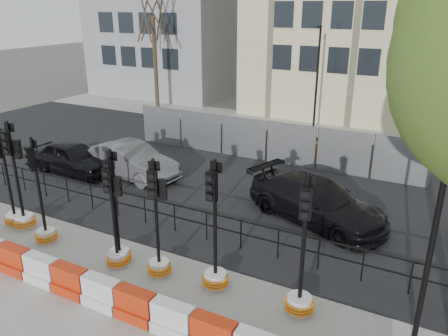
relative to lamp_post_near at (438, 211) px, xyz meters
The scene contains 22 objects.
ground 8.18m from the lamp_post_near, behind, with size 120.00×120.00×0.00m, color #51514C.
sidewalk_near 8.53m from the lamp_post_near, 161.70° to the right, with size 40.00×6.00×0.02m, color gray.
road 11.09m from the lamp_post_near, 134.93° to the left, with size 40.00×14.00×0.03m, color black.
sidewalk_far 18.42m from the lamp_post_near, 114.42° to the left, with size 40.00×4.00×0.02m, color gray.
building_grey 31.35m from the lamp_post_near, 133.69° to the left, with size 11.00×9.06×14.00m.
kerb_railing 8.10m from the lamp_post_near, 167.09° to the left, with size 18.00×0.04×1.00m.
heras_fencing 12.75m from the lamp_post_near, 123.73° to the left, with size 14.33×1.72×2.00m.
lamp_post_far 17.01m from the lamp_post_near, 114.30° to the left, with size 0.12×0.56×6.00m.
lamp_post_near is the anchor object (origin of this frame).
tree_bare_far 24.71m from the lamp_post_near, 139.11° to the left, with size 2.00×2.00×9.00m.
barrier_row 8.34m from the lamp_post_near, 163.09° to the right, with size 14.65×0.50×0.80m.
traffic_signal_a 12.83m from the lamp_post_near, behind, with size 0.68×0.68×3.45m.
traffic_signal_b 12.34m from the lamp_post_near, behind, with size 0.73×0.73×3.69m.
traffic_signal_c 11.03m from the lamp_post_near, behind, with size 0.68×0.68×3.45m.
traffic_signal_d 8.23m from the lamp_post_near, behind, with size 0.65×0.65×3.28m.
traffic_signal_e 8.30m from the lamp_post_near, behind, with size 0.68×0.68×3.47m.
traffic_signal_f 6.96m from the lamp_post_near, behind, with size 0.67×0.67×3.40m.
traffic_signal_g 5.48m from the lamp_post_near, behind, with size 0.71×0.71×3.60m.
traffic_signal_h 3.59m from the lamp_post_near, behind, with size 0.72×0.72×3.64m.
car_a 15.30m from the lamp_post_near, 163.94° to the left, with size 4.25×1.89×1.42m, color black.
car_b 13.10m from the lamp_post_near, 157.40° to the left, with size 4.67×2.20×1.48m, color #4F5055.
car_c 6.41m from the lamp_post_near, 127.98° to the left, with size 5.51×3.72×1.48m, color black.
Camera 1 is at (7.35, -9.35, 7.03)m, focal length 35.00 mm.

